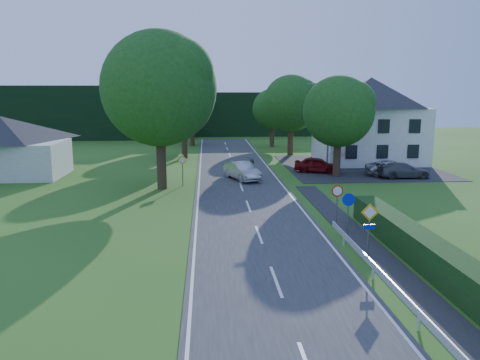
{
  "coord_description": "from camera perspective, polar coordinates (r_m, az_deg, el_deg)",
  "views": [
    {
      "loc": [
        -2.63,
        -10.9,
        7.32
      ],
      "look_at": [
        -0.67,
        16.14,
        2.11
      ],
      "focal_mm": 35.0,
      "sensor_mm": 36.0,
      "label": 1
    }
  ],
  "objects": [
    {
      "name": "parked_car_grey",
      "position": [
        41.8,
        19.33,
        1.12
      ],
      "size": [
        4.37,
        1.82,
        1.26
      ],
      "primitive_type": "imported",
      "rotation": [
        0.0,
        0.0,
        1.56
      ],
      "color": "#4D4D52",
      "rests_on": "parking_pad"
    },
    {
      "name": "moving_car",
      "position": [
        38.63,
        0.27,
        1.13
      ],
      "size": [
        3.09,
        4.73,
        1.47
      ],
      "primitive_type": "imported",
      "rotation": [
        0.0,
        0.0,
        0.37
      ],
      "color": "#B1B1B5",
      "rests_on": "road"
    },
    {
      "name": "treeline_left",
      "position": [
        77.26,
        -23.52,
        7.53
      ],
      "size": [
        44.0,
        6.0,
        8.0
      ],
      "primitive_type": "cube",
      "color": "black",
      "rests_on": "ground"
    },
    {
      "name": "road",
      "position": [
        31.86,
        0.71,
        -2.36
      ],
      "size": [
        7.0,
        80.0,
        0.04
      ],
      "primitive_type": "cube",
      "color": "#323335",
      "rests_on": "ground"
    },
    {
      "name": "parked_car_silver_b",
      "position": [
        42.63,
        18.16,
        1.38
      ],
      "size": [
        4.86,
        2.69,
        1.29
      ],
      "primitive_type": "imported",
      "rotation": [
        0.0,
        0.0,
        1.45
      ],
      "color": "silver",
      "rests_on": "parking_pad"
    },
    {
      "name": "tree_right_far",
      "position": [
        53.84,
        6.23,
        7.87
      ],
      "size": [
        7.4,
        7.4,
        9.09
      ],
      "primitive_type": null,
      "color": "#174B16",
      "rests_on": "ground"
    },
    {
      "name": "parked_car_silver_a",
      "position": [
        50.41,
        12.36,
        3.11
      ],
      "size": [
        4.35,
        2.35,
        1.36
      ],
      "primitive_type": "imported",
      "rotation": [
        0.0,
        0.0,
        1.34
      ],
      "color": "#A1A1A5",
      "rests_on": "parking_pad"
    },
    {
      "name": "line_edge_right",
      "position": [
        32.28,
        6.47,
        -2.21
      ],
      "size": [
        0.12,
        80.0,
        0.01
      ],
      "primitive_type": "cube",
      "color": "white",
      "rests_on": "road"
    },
    {
      "name": "line_edge_left",
      "position": [
        31.75,
        -5.15,
        -2.4
      ],
      "size": [
        0.12,
        80.0,
        0.01
      ],
      "primitive_type": "cube",
      "color": "white",
      "rests_on": "road"
    },
    {
      "name": "parasol",
      "position": [
        42.55,
        11.96,
        2.1
      ],
      "size": [
        2.52,
        2.55,
        1.92
      ],
      "primitive_type": "imported",
      "rotation": [
        0.0,
        0.0,
        -0.23
      ],
      "color": "red",
      "rests_on": "parking_pad"
    },
    {
      "name": "sign_roundabout",
      "position": [
        23.63,
        13.06,
        -3.22
      ],
      "size": [
        0.64,
        0.08,
        2.37
      ],
      "color": "slate",
      "rests_on": "ground"
    },
    {
      "name": "line_centre",
      "position": [
        31.85,
        0.71,
        -2.32
      ],
      "size": [
        0.12,
        80.0,
        0.01
      ],
      "primitive_type": null,
      "color": "white",
      "rests_on": "road"
    },
    {
      "name": "sign_speed_limit",
      "position": [
        25.47,
        11.76,
        -1.93
      ],
      "size": [
        0.64,
        0.11,
        2.37
      ],
      "color": "slate",
      "rests_on": "ground"
    },
    {
      "name": "bungalow_left",
      "position": [
        44.67,
        -27.06,
        3.78
      ],
      "size": [
        11.0,
        6.5,
        5.2
      ],
      "color": "#B3B2AE",
      "rests_on": "ground"
    },
    {
      "name": "sign_priority_right",
      "position": [
        20.85,
        15.48,
        -4.87
      ],
      "size": [
        0.78,
        0.09,
        2.59
      ],
      "color": "slate",
      "rests_on": "ground"
    },
    {
      "name": "sign_priority_left",
      "position": [
        36.36,
        -7.04,
        1.94
      ],
      "size": [
        0.78,
        0.09,
        2.44
      ],
      "color": "slate",
      "rests_on": "ground"
    },
    {
      "name": "house_white",
      "position": [
        49.84,
        15.48,
        7.14
      ],
      "size": [
        10.6,
        8.4,
        8.6
      ],
      "color": "silver",
      "rests_on": "ground"
    },
    {
      "name": "tree_right_mid",
      "position": [
        40.57,
        11.87,
        6.37
      ],
      "size": [
        7.0,
        7.0,
        8.58
      ],
      "primitive_type": null,
      "color": "#174B16",
      "rests_on": "ground"
    },
    {
      "name": "tree_right_back",
      "position": [
        61.61,
        3.96,
        7.57
      ],
      "size": [
        6.2,
        6.2,
        7.56
      ],
      "primitive_type": null,
      "color": "#174B16",
      "rests_on": "ground"
    },
    {
      "name": "footpath",
      "position": [
        16.64,
        24.49,
        -16.17
      ],
      "size": [
        1.5,
        44.0,
        0.04
      ],
      "primitive_type": "cube",
      "color": "black",
      "rests_on": "ground"
    },
    {
      "name": "tree_main",
      "position": [
        35.09,
        -9.75,
        8.28
      ],
      "size": [
        9.4,
        9.4,
        11.64
      ],
      "primitive_type": null,
      "color": "#174B16",
      "rests_on": "ground"
    },
    {
      "name": "treeline_right",
      "position": [
        77.72,
        3.77,
        8.04
      ],
      "size": [
        30.0,
        5.0,
        7.0
      ],
      "primitive_type": "cube",
      "color": "black",
      "rests_on": "ground"
    },
    {
      "name": "motorcycle",
      "position": [
        45.53,
        1.42,
        2.24
      ],
      "size": [
        1.14,
        1.77,
        0.88
      ],
      "primitive_type": "imported",
      "rotation": [
        0.0,
        0.0,
        -0.36
      ],
      "color": "black",
      "rests_on": "road"
    },
    {
      "name": "parked_car_red",
      "position": [
        42.63,
        9.38,
        1.84
      ],
      "size": [
        4.33,
        2.96,
        1.37
      ],
      "primitive_type": "imported",
      "rotation": [
        0.0,
        0.0,
        1.2
      ],
      "color": "maroon",
      "rests_on": "parking_pad"
    },
    {
      "name": "streetlight",
      "position": [
        42.37,
        10.56,
        6.84
      ],
      "size": [
        2.03,
        0.18,
        8.0
      ],
      "color": "slate",
      "rests_on": "ground"
    },
    {
      "name": "parking_pad",
      "position": [
        46.84,
        14.12,
        1.59
      ],
      "size": [
        14.0,
        16.0,
        0.04
      ],
      "primitive_type": "cube",
      "color": "black",
      "rests_on": "ground"
    },
    {
      "name": "tree_left_far",
      "position": [
        51.04,
        -6.85,
        7.41
      ],
      "size": [
        7.0,
        7.0,
        8.58
      ],
      "primitive_type": null,
      "color": "#174B16",
      "rests_on": "ground"
    },
    {
      "name": "tree_left_back",
      "position": [
        63.01,
        -5.89,
        7.84
      ],
      "size": [
        6.6,
        6.6,
        8.07
      ],
      "primitive_type": null,
      "color": "#174B16",
      "rests_on": "ground"
    }
  ]
}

